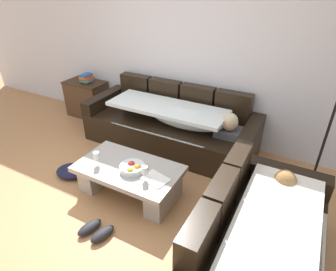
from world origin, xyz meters
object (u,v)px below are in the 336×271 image
couch_near_window (258,245)px  side_cabinet (87,99)px  coffee_table (129,177)px  floor_lamp (333,98)px  wine_glass_near_left (97,156)px  wine_glass_near_right (145,171)px  pair_of_shoes (96,231)px  couch_along_wall (173,126)px  open_magazine (155,179)px  book_stack_on_cabinet (87,78)px  fruit_bowl (132,168)px  crumpled_garment (72,171)px

couch_near_window → side_cabinet: 3.88m
coffee_table → floor_lamp: bearing=34.5°
wine_glass_near_left → wine_glass_near_right: same height
pair_of_shoes → couch_along_wall: bearing=93.1°
couch_along_wall → open_magazine: (0.43, -1.24, 0.06)m
couch_near_window → book_stack_on_cabinet: (-3.40, 1.76, 0.38)m
side_cabinet → floor_lamp: 3.87m
couch_near_window → wine_glass_near_left: size_ratio=10.76×
wine_glass_near_left → open_magazine: 0.74m
couch_along_wall → wine_glass_near_right: bearing=-75.4°
couch_along_wall → pair_of_shoes: (0.10, -1.87, -0.28)m
coffee_table → side_cabinet: 2.39m
couch_near_window → wine_glass_near_right: (-1.26, 0.24, 0.16)m
couch_along_wall → fruit_bowl: size_ratio=9.06×
fruit_bowl → book_stack_on_cabinet: book_stack_on_cabinet is taller
open_magazine → pair_of_shoes: 0.79m
wine_glass_near_left → floor_lamp: 2.69m
couch_along_wall → crumpled_garment: (-0.82, -1.27, -0.27)m
pair_of_shoes → side_cabinet: bearing=133.2°
couch_along_wall → wine_glass_near_right: (0.34, -1.30, 0.17)m
wine_glass_near_left → side_cabinet: side_cabinet is taller
wine_glass_near_left → floor_lamp: (2.20, 1.41, 0.62)m
wine_glass_near_left → couch_along_wall: bearing=77.7°
floor_lamp → crumpled_garment: size_ratio=4.88×
wine_glass_near_left → fruit_bowl: bearing=12.1°
coffee_table → side_cabinet: size_ratio=1.67×
coffee_table → couch_along_wall: bearing=92.3°
wine_glass_near_left → pair_of_shoes: 0.81m
couch_near_window → fruit_bowl: couch_near_window is taller
couch_along_wall → pair_of_shoes: 1.90m
couch_along_wall → book_stack_on_cabinet: size_ratio=10.74×
couch_near_window → crumpled_garment: (-2.41, 0.26, -0.27)m
couch_near_window → crumpled_garment: size_ratio=4.47×
couch_near_window → book_stack_on_cabinet: size_ratio=7.57×
wine_glass_near_right → floor_lamp: 2.18m
couch_along_wall → crumpled_garment: bearing=-122.8°
open_magazine → crumpled_garment: bearing=-164.6°
coffee_table → open_magazine: bearing=-7.3°
side_cabinet → book_stack_on_cabinet: 0.40m
open_magazine → side_cabinet: side_cabinet is taller
book_stack_on_cabinet → pair_of_shoes: book_stack_on_cabinet is taller
coffee_table → side_cabinet: side_cabinet is taller
side_cabinet → fruit_bowl: bearing=-36.0°
fruit_bowl → open_magazine: 0.30m
fruit_bowl → pair_of_shoes: 0.74m
fruit_bowl → crumpled_garment: size_ratio=0.70×
book_stack_on_cabinet → crumpled_garment: size_ratio=0.59×
couch_near_window → fruit_bowl: 1.49m
open_magazine → couch_near_window: bearing=0.1°
wine_glass_near_right → coffee_table: bearing=160.9°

